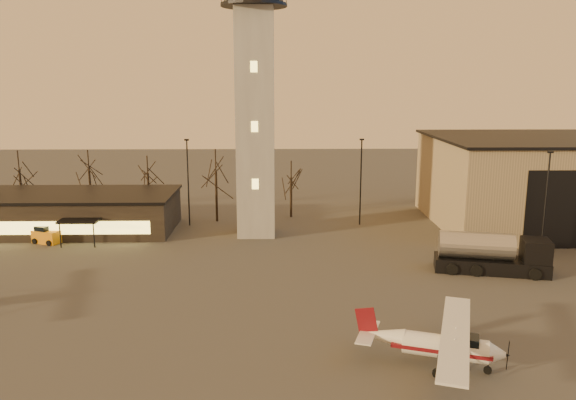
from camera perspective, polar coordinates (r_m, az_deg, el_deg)
The scene contains 9 objects.
ground at distance 34.31m, azimuth -5.12°, elevation -16.92°, with size 220.00×220.00×0.00m, color #3B3936.
control_tower at distance 60.01m, azimuth -3.39°, elevation 11.72°, with size 6.80×6.80×32.60m.
hangar at distance 73.13m, azimuth 26.35°, elevation 1.74°, with size 30.60×20.60×10.30m.
terminal at distance 68.11m, azimuth -21.99°, elevation -1.13°, with size 25.40×12.20×4.30m.
light_poles at distance 62.00m, azimuth -2.76°, elevation 1.59°, with size 58.50×12.25×10.14m.
tree_row at distance 71.76m, azimuth -14.00°, elevation 3.10°, with size 37.20×9.20×8.80m.
cessna_front at distance 35.26m, azimuth 15.87°, elevation -14.50°, with size 9.42×11.54×3.23m.
fuel_truck at distance 52.81m, azimuth 19.91°, elevation -5.43°, with size 9.99×4.79×3.57m.
service_cart at distance 63.92m, azimuth -23.31°, elevation -3.41°, with size 3.22×2.62×1.81m.
Camera 1 is at (2.38, -29.97, 16.54)m, focal length 35.00 mm.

